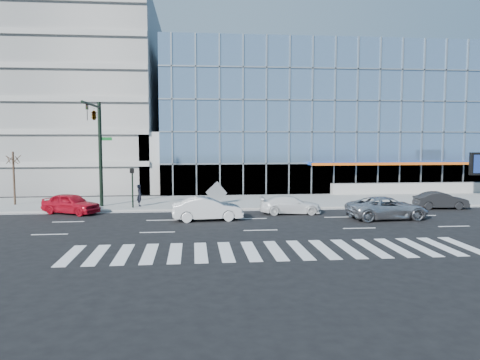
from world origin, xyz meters
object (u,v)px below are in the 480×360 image
object	(u,v)px
ped_signal_post	(132,181)
silver_suv	(387,208)
white_suv	(290,205)
red_sedan	(71,204)
dark_sedan	(441,200)
tilted_panel	(216,193)
white_sedan	(207,209)
street_tree_near	(13,159)
traffic_signal	(96,128)
pedestrian	(139,195)

from	to	relation	value
ped_signal_post	silver_suv	world-z (taller)	ped_signal_post
white_suv	red_sedan	size ratio (longest dim) A/B	1.02
silver_suv	dark_sedan	xyz separation A→B (m)	(6.00, 4.02, -0.10)
red_sedan	tilted_panel	size ratio (longest dim) A/B	3.33
ped_signal_post	silver_suv	distance (m)	18.55
red_sedan	tilted_panel	xyz separation A→B (m)	(10.57, 2.76, 0.33)
white_suv	white_sedan	xyz separation A→B (m)	(-6.00, -2.13, 0.12)
dark_sedan	white_sedan	bearing A→B (deg)	105.98
street_tree_near	tilted_panel	world-z (taller)	street_tree_near
street_tree_near	tilted_panel	xyz separation A→B (m)	(15.92, -1.38, -2.71)
traffic_signal	tilted_panel	xyz separation A→B (m)	(8.92, 1.55, -5.10)
white_sedan	dark_sedan	xyz separation A→B (m)	(18.00, 3.29, -0.11)
dark_sedan	tilted_panel	bearing A→B (deg)	85.16
street_tree_near	tilted_panel	distance (m)	16.21
ped_signal_post	dark_sedan	bearing A→B (deg)	-4.83
white_suv	pedestrian	world-z (taller)	pedestrian
white_suv	white_sedan	world-z (taller)	white_sedan
traffic_signal	silver_suv	distance (m)	21.46
silver_suv	red_sedan	size ratio (longest dim) A/B	1.24
pedestrian	tilted_panel	size ratio (longest dim) A/B	1.29
ped_signal_post	white_sedan	xyz separation A→B (m)	(5.49, -5.27, -1.38)
tilted_panel	dark_sedan	bearing A→B (deg)	-29.23
traffic_signal	white_sedan	bearing A→B (deg)	-31.51
traffic_signal	street_tree_near	distance (m)	7.96
red_sedan	white_suv	bearing A→B (deg)	-68.53
street_tree_near	silver_suv	bearing A→B (deg)	-17.60
dark_sedan	red_sedan	xyz separation A→B (m)	(-27.65, 0.40, 0.09)
pedestrian	street_tree_near	bearing A→B (deg)	70.09
street_tree_near	dark_sedan	world-z (taller)	street_tree_near
traffic_signal	red_sedan	bearing A→B (deg)	-143.84
traffic_signal	tilted_panel	bearing A→B (deg)	9.84
street_tree_near	silver_suv	size ratio (longest dim) A/B	0.79
silver_suv	pedestrian	size ratio (longest dim) A/B	3.20
street_tree_near	red_sedan	distance (m)	7.42
ped_signal_post	dark_sedan	xyz separation A→B (m)	(23.49, -1.98, -1.49)
street_tree_near	dark_sedan	distance (m)	33.45
traffic_signal	ped_signal_post	distance (m)	4.75
street_tree_near	white_sedan	distance (m)	17.18
street_tree_near	red_sedan	size ratio (longest dim) A/B	0.98
white_suv	red_sedan	bearing A→B (deg)	86.75
dark_sedan	tilted_panel	distance (m)	17.37
pedestrian	white_suv	bearing A→B (deg)	-118.19
traffic_signal	red_sedan	xyz separation A→B (m)	(-1.66, -1.21, -5.43)
silver_suv	white_sedan	bearing A→B (deg)	82.84
pedestrian	tilted_panel	xyz separation A→B (m)	(5.98, 0.50, 0.08)
dark_sedan	red_sedan	size ratio (longest dim) A/B	0.91
white_sedan	dark_sedan	distance (m)	18.30
traffic_signal	silver_suv	world-z (taller)	traffic_signal
white_suv	tilted_panel	size ratio (longest dim) A/B	3.39
red_sedan	tilted_panel	distance (m)	10.93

